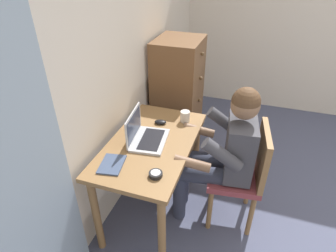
{
  "coord_description": "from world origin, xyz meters",
  "views": [
    {
      "loc": [
        -1.84,
        1.14,
        1.99
      ],
      "look_at": [
        -0.11,
        1.72,
        0.84
      ],
      "focal_mm": 30.24,
      "sensor_mm": 36.0,
      "label": 1
    }
  ],
  "objects": [
    {
      "name": "wall_back",
      "position": [
        0.0,
        2.2,
        1.25
      ],
      "size": [
        4.8,
        0.05,
        2.5
      ],
      "primitive_type": "cube",
      "color": "beige",
      "rests_on": "ground_plane"
    },
    {
      "name": "curtain_panel",
      "position": [
        -1.08,
        2.13,
        1.07
      ],
      "size": [
        0.55,
        0.03,
        2.13
      ],
      "primitive_type": "cube",
      "color": "#8EA3B7",
      "rests_on": "ground_plane"
    },
    {
      "name": "desk",
      "position": [
        -0.21,
        1.82,
        0.62
      ],
      "size": [
        1.08,
        0.62,
        0.74
      ],
      "color": "olive",
      "rests_on": "ground_plane"
    },
    {
      "name": "dresser",
      "position": [
        0.8,
        1.92,
        0.62
      ],
      "size": [
        0.53,
        0.48,
        1.25
      ],
      "color": "brown",
      "rests_on": "ground_plane"
    },
    {
      "name": "chair",
      "position": [
        -0.06,
        1.11,
        0.5
      ],
      "size": [
        0.47,
        0.45,
        0.89
      ],
      "color": "brown",
      "rests_on": "ground_plane"
    },
    {
      "name": "person_seated",
      "position": [
        -0.08,
        1.3,
        0.69
      ],
      "size": [
        0.58,
        0.61,
        1.21
      ],
      "color": "#33384C",
      "rests_on": "ground_plane"
    },
    {
      "name": "laptop",
      "position": [
        -0.22,
        1.87,
        0.79
      ],
      "size": [
        0.37,
        0.29,
        0.24
      ],
      "color": "#B7BABF",
      "rests_on": "desk"
    },
    {
      "name": "computer_mouse",
      "position": [
        0.05,
        1.84,
        0.76
      ],
      "size": [
        0.08,
        0.11,
        0.03
      ],
      "primitive_type": "ellipsoid",
      "rotation": [
        0.0,
        0.0,
        0.21
      ],
      "color": "black",
      "rests_on": "desk"
    },
    {
      "name": "desk_clock",
      "position": [
        -0.56,
        1.65,
        0.75
      ],
      "size": [
        0.09,
        0.09,
        0.03
      ],
      "color": "black",
      "rests_on": "desk"
    },
    {
      "name": "notebook_pad",
      "position": [
        -0.55,
        1.97,
        0.75
      ],
      "size": [
        0.23,
        0.18,
        0.01
      ],
      "primitive_type": "cube",
      "rotation": [
        0.0,
        0.0,
        0.17
      ],
      "color": "#3D4C6B",
      "rests_on": "desk"
    },
    {
      "name": "coffee_mug",
      "position": [
        0.16,
        1.66,
        0.79
      ],
      "size": [
        0.12,
        0.08,
        0.09
      ],
      "color": "silver",
      "rests_on": "desk"
    }
  ]
}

